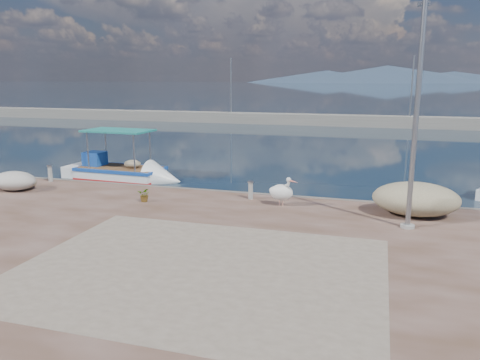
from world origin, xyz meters
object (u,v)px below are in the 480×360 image
(lamp_post, at_px, (416,124))
(bollard_near, at_px, (251,189))
(boat_left, at_px, (120,174))
(pelican, at_px, (282,192))

(lamp_post, bearing_deg, bollard_near, 160.68)
(boat_left, bearing_deg, lamp_post, -20.46)
(pelican, xyz_separation_m, bollard_near, (-1.38, 0.63, -0.14))
(boat_left, height_order, bollard_near, boat_left)
(lamp_post, relative_size, bollard_near, 9.72)
(boat_left, xyz_separation_m, bollard_near, (8.26, -4.00, 0.66))
(pelican, height_order, bollard_near, pelican)
(lamp_post, distance_m, bollard_near, 6.76)
(boat_left, distance_m, pelican, 10.72)
(boat_left, xyz_separation_m, lamp_post, (14.02, -6.02, 3.56))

